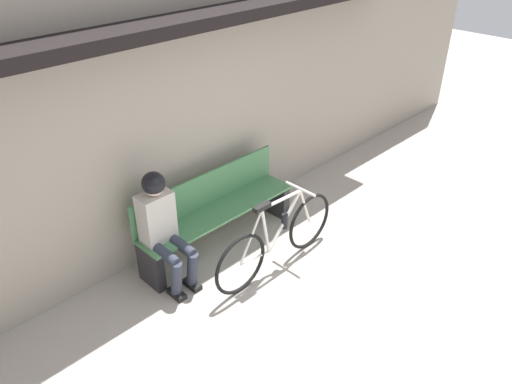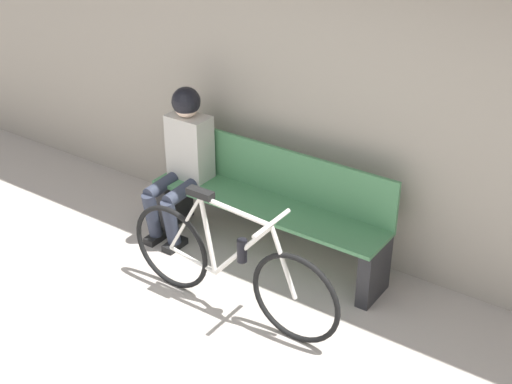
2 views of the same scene
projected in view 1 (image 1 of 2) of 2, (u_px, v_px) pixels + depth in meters
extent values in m
plane|color=#ADA399|center=(380.00, 352.00, 4.44)|extent=(24.00, 24.00, 0.00)
cube|color=#9E9384|center=(183.00, 105.00, 5.22)|extent=(12.00, 0.12, 3.20)
cube|color=black|center=(194.00, 21.00, 4.59)|extent=(6.60, 0.44, 0.12)
cube|color=#477F51|center=(219.00, 212.00, 5.55)|extent=(1.97, 0.42, 0.03)
cube|color=#477F51|center=(207.00, 189.00, 5.55)|extent=(1.97, 0.03, 0.40)
cube|color=#232326|center=(151.00, 267.00, 5.10)|extent=(0.10, 0.36, 0.45)
cube|color=#232326|center=(276.00, 199.00, 6.24)|extent=(0.10, 0.36, 0.45)
torus|color=black|center=(241.00, 264.00, 4.96)|extent=(0.67, 0.04, 0.67)
torus|color=black|center=(309.00, 221.00, 5.61)|extent=(0.67, 0.04, 0.67)
cylinder|color=silver|center=(282.00, 200.00, 5.06)|extent=(0.58, 0.03, 0.07)
cylinder|color=silver|center=(285.00, 221.00, 5.24)|extent=(0.50, 0.03, 0.57)
cylinder|color=silver|center=(265.00, 231.00, 5.06)|extent=(0.14, 0.03, 0.59)
cylinder|color=silver|center=(255.00, 258.00, 5.10)|extent=(0.41, 0.03, 0.09)
cylinder|color=silver|center=(251.00, 237.00, 4.92)|extent=(0.32, 0.02, 0.53)
cylinder|color=silver|center=(305.00, 207.00, 5.42)|extent=(0.22, 0.03, 0.50)
cube|color=black|center=(262.00, 207.00, 4.86)|extent=(0.20, 0.07, 0.05)
cylinder|color=silver|center=(300.00, 189.00, 5.23)|extent=(0.03, 0.40, 0.03)
cylinder|color=black|center=(285.00, 221.00, 5.24)|extent=(0.07, 0.07, 0.17)
cylinder|color=#2D3342|center=(165.00, 254.00, 4.90)|extent=(0.11, 0.39, 0.13)
cylinder|color=#2D3342|center=(177.00, 278.00, 4.91)|extent=(0.11, 0.17, 0.42)
cube|color=black|center=(177.00, 294.00, 5.05)|extent=(0.10, 0.22, 0.06)
cylinder|color=#2D3342|center=(181.00, 245.00, 5.02)|extent=(0.11, 0.39, 0.13)
cylinder|color=#2D3342|center=(192.00, 269.00, 5.03)|extent=(0.11, 0.17, 0.42)
cube|color=black|center=(192.00, 284.00, 5.17)|extent=(0.10, 0.22, 0.06)
cube|color=#B7B2A8|center=(156.00, 217.00, 4.96)|extent=(0.34, 0.22, 0.53)
sphere|color=beige|center=(154.00, 186.00, 4.75)|extent=(0.20, 0.20, 0.20)
sphere|color=black|center=(153.00, 183.00, 4.74)|extent=(0.23, 0.23, 0.23)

